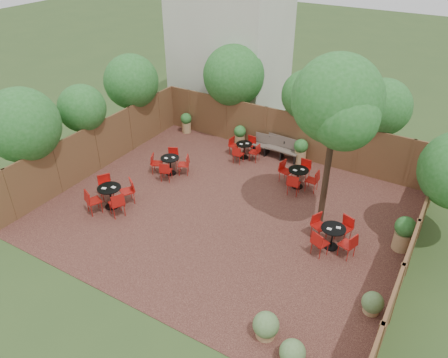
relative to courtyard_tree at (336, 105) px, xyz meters
The scene contains 13 objects.
ground 5.31m from the courtyard_tree, 158.00° to the right, with size 80.00×80.00×0.00m, color #354F23.
courtyard_paving 5.30m from the courtyard_tree, 158.00° to the right, with size 12.00×10.00×0.02m, color black.
fence_back 5.81m from the courtyard_tree, 128.10° to the left, with size 12.00×0.08×2.00m, color brown.
fence_left 9.62m from the courtyard_tree, behind, with size 0.08×10.00×2.00m, color brown.
fence_right 4.58m from the courtyard_tree, 21.71° to the right, with size 0.08×10.00×2.00m, color brown.
neighbour_building 10.11m from the courtyard_tree, 137.73° to the left, with size 5.00×4.00×8.00m, color beige.
overhang_foliage 5.47m from the courtyard_tree, 162.76° to the left, with size 15.77×10.87×2.73m.
courtyard_tree is the anchor object (origin of this frame).
park_bench_left 6.21m from the courtyard_tree, 136.22° to the left, with size 1.42×0.54×0.86m.
park_bench_right 5.86m from the courtyard_tree, 130.78° to the left, with size 1.54×0.59×0.93m.
bistro_tables 5.27m from the courtyard_tree, behind, with size 9.11×7.16×0.94m.
planters 4.75m from the courtyard_tree, 133.79° to the left, with size 11.18×4.16×1.17m.
low_shrubs 6.29m from the courtyard_tree, 74.39° to the right, with size 2.68×3.09×0.72m.
Camera 1 is at (6.28, -10.73, 9.07)m, focal length 34.98 mm.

